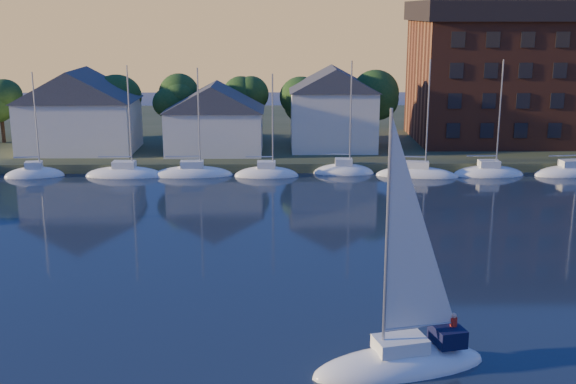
{
  "coord_description": "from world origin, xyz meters",
  "views": [
    {
      "loc": [
        1.48,
        -26.76,
        17.25
      ],
      "look_at": [
        2.11,
        22.0,
        4.94
      ],
      "focal_mm": 45.0,
      "sensor_mm": 36.0,
      "label": 1
    }
  ],
  "objects_px": {
    "clubhouse_east": "(333,107)",
    "clubhouse_west": "(79,110)",
    "condo_block": "(535,71)",
    "hero_sailboat": "(403,357)",
    "clubhouse_centre": "(215,117)"
  },
  "relations": [
    {
      "from": "clubhouse_east",
      "to": "condo_block",
      "type": "relative_size",
      "value": 0.34
    },
    {
      "from": "hero_sailboat",
      "to": "clubhouse_centre",
      "type": "bearing_deg",
      "value": -88.94
    },
    {
      "from": "clubhouse_west",
      "to": "clubhouse_east",
      "type": "height_order",
      "value": "clubhouse_east"
    },
    {
      "from": "clubhouse_centre",
      "to": "hero_sailboat",
      "type": "bearing_deg",
      "value": -75.16
    },
    {
      "from": "clubhouse_centre",
      "to": "condo_block",
      "type": "distance_m",
      "value": 41.05
    },
    {
      "from": "clubhouse_centre",
      "to": "hero_sailboat",
      "type": "relative_size",
      "value": 0.82
    },
    {
      "from": "clubhouse_centre",
      "to": "condo_block",
      "type": "relative_size",
      "value": 0.37
    },
    {
      "from": "clubhouse_east",
      "to": "clubhouse_west",
      "type": "bearing_deg",
      "value": -178.09
    },
    {
      "from": "clubhouse_west",
      "to": "clubhouse_centre",
      "type": "distance_m",
      "value": 16.05
    },
    {
      "from": "clubhouse_west",
      "to": "condo_block",
      "type": "relative_size",
      "value": 0.44
    },
    {
      "from": "condo_block",
      "to": "hero_sailboat",
      "type": "distance_m",
      "value": 65.48
    },
    {
      "from": "clubhouse_centre",
      "to": "clubhouse_west",
      "type": "bearing_deg",
      "value": 176.42
    },
    {
      "from": "clubhouse_east",
      "to": "condo_block",
      "type": "xyz_separation_m",
      "value": [
        26.0,
        5.95,
        3.79
      ]
    },
    {
      "from": "clubhouse_centre",
      "to": "condo_block",
      "type": "height_order",
      "value": "condo_block"
    },
    {
      "from": "clubhouse_west",
      "to": "clubhouse_east",
      "type": "bearing_deg",
      "value": 1.91
    }
  ]
}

